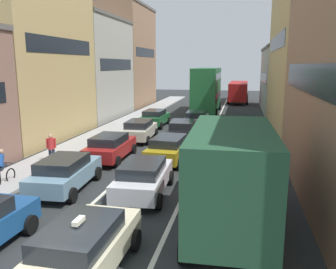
{
  "coord_description": "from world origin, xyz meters",
  "views": [
    {
      "loc": [
        3.94,
        -6.8,
        5.43
      ],
      "look_at": [
        0.0,
        12.0,
        1.6
      ],
      "focal_mm": 37.51,
      "sensor_mm": 36.0,
      "label": 1
    }
  ],
  "objects_px": {
    "coupe_centre_lane_fourth": "(182,130)",
    "pedestrian_near_kerb": "(51,147)",
    "taxi_centre_lane_front": "(83,247)",
    "sedan_centre_lane_second": "(143,177)",
    "removalist_box_truck": "(231,173)",
    "sedan_left_lane_fourth": "(139,130)",
    "sedan_centre_lane_fifth": "(196,119)",
    "cyclist_on_sidewalk": "(2,168)",
    "sedan_right_lane_behind_truck": "(225,154)",
    "sedan_left_lane_third": "(110,147)",
    "bus_mid_queue_primary": "(207,88)",
    "bus_far_queue_secondary": "(239,90)",
    "hatchback_centre_lane_third": "(169,148)",
    "sedan_left_lane_fifth": "(155,118)",
    "wagon_left_lane_second": "(65,172)"
  },
  "relations": [
    {
      "from": "coupe_centre_lane_fourth",
      "to": "pedestrian_near_kerb",
      "type": "bearing_deg",
      "value": 137.13
    },
    {
      "from": "taxi_centre_lane_front",
      "to": "sedan_centre_lane_second",
      "type": "distance_m",
      "value": 5.91
    },
    {
      "from": "taxi_centre_lane_front",
      "to": "coupe_centre_lane_fourth",
      "type": "relative_size",
      "value": 0.99
    },
    {
      "from": "removalist_box_truck",
      "to": "sedan_left_lane_fourth",
      "type": "bearing_deg",
      "value": 26.57
    },
    {
      "from": "removalist_box_truck",
      "to": "pedestrian_near_kerb",
      "type": "xyz_separation_m",
      "value": [
        -10.03,
        6.1,
        -1.03
      ]
    },
    {
      "from": "sedan_centre_lane_fifth",
      "to": "cyclist_on_sidewalk",
      "type": "distance_m",
      "value": 17.94
    },
    {
      "from": "sedan_centre_lane_fifth",
      "to": "sedan_right_lane_behind_truck",
      "type": "xyz_separation_m",
      "value": [
        3.02,
        -11.74,
        0.0
      ]
    },
    {
      "from": "coupe_centre_lane_fourth",
      "to": "sedan_centre_lane_fifth",
      "type": "relative_size",
      "value": 1.01
    },
    {
      "from": "sedan_left_lane_third",
      "to": "sedan_centre_lane_fifth",
      "type": "relative_size",
      "value": 0.99
    },
    {
      "from": "sedan_centre_lane_second",
      "to": "coupe_centre_lane_fourth",
      "type": "height_order",
      "value": "same"
    },
    {
      "from": "bus_mid_queue_primary",
      "to": "removalist_box_truck",
      "type": "bearing_deg",
      "value": -173.38
    },
    {
      "from": "sedan_right_lane_behind_truck",
      "to": "pedestrian_near_kerb",
      "type": "bearing_deg",
      "value": 98.56
    },
    {
      "from": "bus_mid_queue_primary",
      "to": "cyclist_on_sidewalk",
      "type": "xyz_separation_m",
      "value": [
        -6.65,
        -26.03,
        -1.98
      ]
    },
    {
      "from": "bus_far_queue_secondary",
      "to": "cyclist_on_sidewalk",
      "type": "relative_size",
      "value": 6.09
    },
    {
      "from": "hatchback_centre_lane_third",
      "to": "pedestrian_near_kerb",
      "type": "distance_m",
      "value": 6.59
    },
    {
      "from": "sedan_right_lane_behind_truck",
      "to": "pedestrian_near_kerb",
      "type": "height_order",
      "value": "pedestrian_near_kerb"
    },
    {
      "from": "hatchback_centre_lane_third",
      "to": "coupe_centre_lane_fourth",
      "type": "bearing_deg",
      "value": 5.68
    },
    {
      "from": "sedan_left_lane_fifth",
      "to": "bus_far_queue_secondary",
      "type": "height_order",
      "value": "bus_far_queue_secondary"
    },
    {
      "from": "sedan_left_lane_fourth",
      "to": "sedan_right_lane_behind_truck",
      "type": "xyz_separation_m",
      "value": [
        6.44,
        -5.85,
        0.0
      ]
    },
    {
      "from": "sedan_centre_lane_second",
      "to": "wagon_left_lane_second",
      "type": "distance_m",
      "value": 3.54
    },
    {
      "from": "hatchback_centre_lane_third",
      "to": "bus_far_queue_secondary",
      "type": "xyz_separation_m",
      "value": [
        3.43,
        33.87,
        0.96
      ]
    },
    {
      "from": "coupe_centre_lane_fourth",
      "to": "pedestrian_near_kerb",
      "type": "distance_m",
      "value": 9.58
    },
    {
      "from": "removalist_box_truck",
      "to": "cyclist_on_sidewalk",
      "type": "xyz_separation_m",
      "value": [
        -10.21,
        2.16,
        -1.12
      ]
    },
    {
      "from": "hatchback_centre_lane_third",
      "to": "sedan_left_lane_third",
      "type": "bearing_deg",
      "value": 99.64
    },
    {
      "from": "sedan_right_lane_behind_truck",
      "to": "cyclist_on_sidewalk",
      "type": "relative_size",
      "value": 2.53
    },
    {
      "from": "hatchback_centre_lane_third",
      "to": "pedestrian_near_kerb",
      "type": "relative_size",
      "value": 2.65
    },
    {
      "from": "bus_far_queue_secondary",
      "to": "sedan_centre_lane_second",
      "type": "bearing_deg",
      "value": 175.81
    },
    {
      "from": "taxi_centre_lane_front",
      "to": "bus_mid_queue_primary",
      "type": "height_order",
      "value": "bus_mid_queue_primary"
    },
    {
      "from": "bus_far_queue_secondary",
      "to": "coupe_centre_lane_fourth",
      "type": "bearing_deg",
      "value": 173.49
    },
    {
      "from": "sedan_left_lane_fifth",
      "to": "pedestrian_near_kerb",
      "type": "relative_size",
      "value": 2.61
    },
    {
      "from": "bus_mid_queue_primary",
      "to": "wagon_left_lane_second",
      "type": "bearing_deg",
      "value": 171.4
    },
    {
      "from": "hatchback_centre_lane_third",
      "to": "removalist_box_truck",
      "type": "bearing_deg",
      "value": -151.19
    },
    {
      "from": "hatchback_centre_lane_third",
      "to": "sedan_left_lane_third",
      "type": "height_order",
      "value": "same"
    },
    {
      "from": "sedan_centre_lane_second",
      "to": "sedan_left_lane_fifth",
      "type": "relative_size",
      "value": 1.01
    },
    {
      "from": "bus_mid_queue_primary",
      "to": "sedan_centre_lane_second",
      "type": "bearing_deg",
      "value": 179.18
    },
    {
      "from": "sedan_centre_lane_second",
      "to": "sedan_centre_lane_fifth",
      "type": "height_order",
      "value": "same"
    },
    {
      "from": "sedan_left_lane_fifth",
      "to": "pedestrian_near_kerb",
      "type": "height_order",
      "value": "pedestrian_near_kerb"
    },
    {
      "from": "wagon_left_lane_second",
      "to": "sedan_right_lane_behind_truck",
      "type": "bearing_deg",
      "value": -58.06
    },
    {
      "from": "sedan_left_lane_third",
      "to": "coupe_centre_lane_fourth",
      "type": "height_order",
      "value": "same"
    },
    {
      "from": "cyclist_on_sidewalk",
      "to": "sedan_left_lane_fifth",
      "type": "bearing_deg",
      "value": -10.66
    },
    {
      "from": "sedan_left_lane_fourth",
      "to": "bus_far_queue_secondary",
      "type": "xyz_separation_m",
      "value": [
        6.71,
        28.7,
        0.96
      ]
    },
    {
      "from": "taxi_centre_lane_front",
      "to": "cyclist_on_sidewalk",
      "type": "relative_size",
      "value": 2.49
    },
    {
      "from": "bus_mid_queue_primary",
      "to": "coupe_centre_lane_fourth",
      "type": "bearing_deg",
      "value": 178.28
    },
    {
      "from": "wagon_left_lane_second",
      "to": "bus_far_queue_secondary",
      "type": "distance_m",
      "value": 39.91
    },
    {
      "from": "hatchback_centre_lane_third",
      "to": "bus_mid_queue_primary",
      "type": "relative_size",
      "value": 0.42
    },
    {
      "from": "bus_far_queue_secondary",
      "to": "removalist_box_truck",
      "type": "bearing_deg",
      "value": -178.86
    },
    {
      "from": "wagon_left_lane_second",
      "to": "pedestrian_near_kerb",
      "type": "relative_size",
      "value": 2.65
    },
    {
      "from": "sedan_centre_lane_second",
      "to": "sedan_left_lane_third",
      "type": "height_order",
      "value": "same"
    },
    {
      "from": "sedan_centre_lane_second",
      "to": "coupe_centre_lane_fourth",
      "type": "distance_m",
      "value": 11.01
    },
    {
      "from": "wagon_left_lane_second",
      "to": "cyclist_on_sidewalk",
      "type": "bearing_deg",
      "value": 89.86
    }
  ]
}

